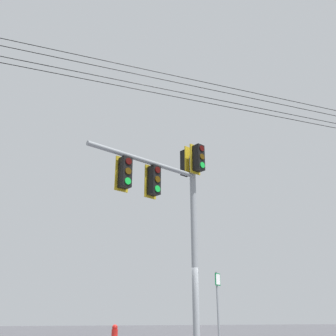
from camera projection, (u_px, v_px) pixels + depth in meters
name	position (u px, v px, depth m)	size (l,w,h in m)	color
signal_mast_assembly	(174.00, 194.00, 12.07)	(3.85, 2.59, 6.59)	gray
route_sign_primary	(218.00, 301.00, 13.23)	(0.27, 0.29, 2.56)	slate
overhead_wire_span	(159.00, 83.00, 13.62)	(26.57, 5.32, 1.36)	black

